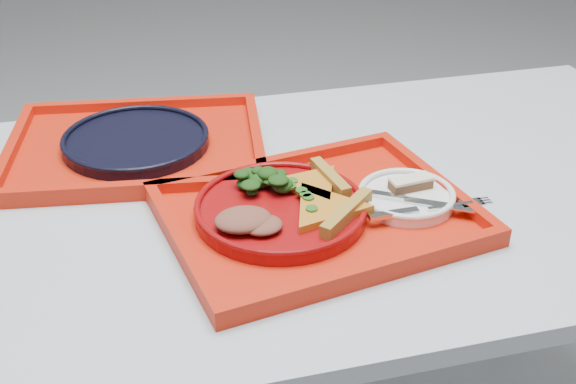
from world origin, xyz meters
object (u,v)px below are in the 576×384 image
(dinner_plate, at_px, (281,211))
(navy_plate, at_px, (136,142))
(dessert_bar, at_px, (411,183))
(tray_far, at_px, (137,149))
(tray_main, at_px, (317,218))

(dinner_plate, xyz_separation_m, navy_plate, (-0.20, 0.29, -0.00))
(dinner_plate, height_order, dessert_bar, dessert_bar)
(tray_far, distance_m, dessert_bar, 0.50)
(dinner_plate, bearing_deg, navy_plate, 123.86)
(navy_plate, bearing_deg, dinner_plate, -56.14)
(dessert_bar, bearing_deg, tray_main, 179.86)
(tray_main, xyz_separation_m, navy_plate, (-0.25, 0.30, 0.01))
(tray_far, xyz_separation_m, dessert_bar, (0.41, -0.28, 0.03))
(tray_far, bearing_deg, tray_main, -42.47)
(dinner_plate, distance_m, navy_plate, 0.35)
(tray_far, relative_size, dinner_plate, 1.73)
(dinner_plate, height_order, navy_plate, dinner_plate)
(tray_main, bearing_deg, dessert_bar, -3.64)
(tray_main, relative_size, tray_far, 1.00)
(tray_main, height_order, dessert_bar, dessert_bar)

